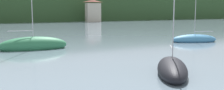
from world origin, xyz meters
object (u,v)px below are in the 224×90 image
shore_building_central (93,11)px  sailboat_mid_6 (33,45)px  sailboat_mid_4 (172,69)px  sailboat_mid_1 (194,40)px

shore_building_central → sailboat_mid_6: (-38.38, -69.61, -4.11)m
shore_building_central → sailboat_mid_4: bearing=-109.7°
sailboat_mid_1 → sailboat_mid_6: size_ratio=0.64×
sailboat_mid_4 → sailboat_mid_6: 19.37m
sailboat_mid_4 → sailboat_mid_6: size_ratio=0.87×
sailboat_mid_4 → sailboat_mid_1: bearing=166.6°
shore_building_central → sailboat_mid_1: shore_building_central is taller
sailboat_mid_1 → sailboat_mid_4: (-16.77, -14.35, 0.00)m
sailboat_mid_6 → sailboat_mid_1: bearing=-3.4°
shore_building_central → sailboat_mid_4: sailboat_mid_4 is taller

